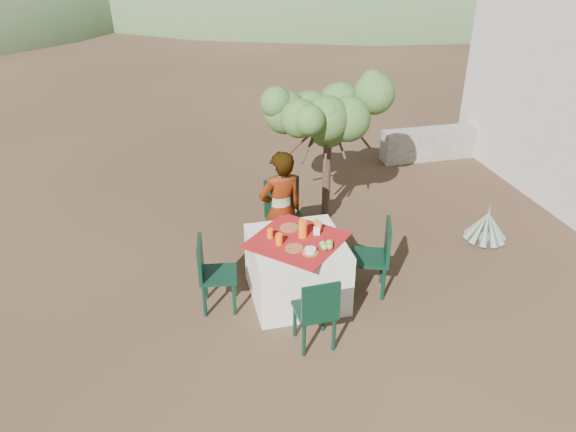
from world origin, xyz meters
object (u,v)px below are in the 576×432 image
object	(u,v)px
chair_far	(284,214)
shrub_tree	(331,120)
table	(297,269)
chair_near	(317,310)
chair_left	(211,271)
agave	(486,227)
person	(281,211)
chair_right	(377,254)
juice_pitcher	(303,229)

from	to	relation	value
chair_far	shrub_tree	bearing A→B (deg)	40.43
shrub_tree	table	bearing A→B (deg)	-117.25
table	chair_near	xyz separation A→B (m)	(-0.02, -0.89, 0.09)
shrub_tree	chair_far	bearing A→B (deg)	-135.72
chair_near	shrub_tree	size ratio (longest dim) A/B	0.46
chair_left	agave	bearing A→B (deg)	-72.76
table	person	bearing A→B (deg)	92.14
chair_right	person	size ratio (longest dim) A/B	0.59
chair_far	table	bearing A→B (deg)	-99.09
chair_left	juice_pitcher	distance (m)	1.11
chair_far	person	xyz separation A→B (m)	(-0.12, -0.32, 0.22)
chair_near	person	size ratio (longest dim) A/B	0.55
person	juice_pitcher	bearing A→B (deg)	87.48
shrub_tree	agave	world-z (taller)	shrub_tree
chair_near	person	distance (m)	1.61
chair_right	shrub_tree	size ratio (longest dim) A/B	0.49
chair_right	chair_near	bearing A→B (deg)	-30.19
chair_near	person	world-z (taller)	person
table	juice_pitcher	size ratio (longest dim) A/B	6.15
chair_far	person	world-z (taller)	person
chair_far	juice_pitcher	xyz separation A→B (m)	(-0.02, -0.96, 0.32)
agave	juice_pitcher	bearing A→B (deg)	-167.89
chair_left	juice_pitcher	xyz separation A→B (m)	(1.04, 0.02, 0.39)
table	chair_far	size ratio (longest dim) A/B	1.31
table	person	size ratio (longest dim) A/B	0.85
chair_far	person	distance (m)	0.40
chair_right	agave	world-z (taller)	chair_right
shrub_tree	agave	size ratio (longest dim) A/B	3.00
chair_near	table	bearing A→B (deg)	-93.95
juice_pitcher	chair_near	bearing A→B (deg)	-96.00
chair_far	agave	xyz separation A→B (m)	(2.71, -0.38, -0.35)
shrub_tree	agave	bearing A→B (deg)	-33.26
chair_left	agave	world-z (taller)	chair_left
chair_far	shrub_tree	xyz separation A→B (m)	(0.86, 0.84, 0.90)
table	chair_right	xyz separation A→B (m)	(0.91, -0.11, 0.12)
shrub_tree	juice_pitcher	world-z (taller)	shrub_tree
chair_right	person	bearing A→B (deg)	-110.59
table	chair_near	size ratio (longest dim) A/B	1.54
person	shrub_tree	bearing A→B (deg)	-141.72
chair_left	agave	xyz separation A→B (m)	(3.76, 0.61, -0.28)
chair_far	shrub_tree	size ratio (longest dim) A/B	0.54
chair_left	agave	distance (m)	3.82
chair_left	person	xyz separation A→B (m)	(0.93, 0.67, 0.29)
table	agave	bearing A→B (deg)	12.66
table	juice_pitcher	xyz separation A→B (m)	(0.08, 0.04, 0.49)
person	agave	bearing A→B (deg)	167.26
agave	juice_pitcher	size ratio (longest dim) A/B	2.89
chair_left	shrub_tree	bearing A→B (deg)	-38.29
agave	chair_right	bearing A→B (deg)	-158.72
chair_left	chair_right	world-z (taller)	chair_right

